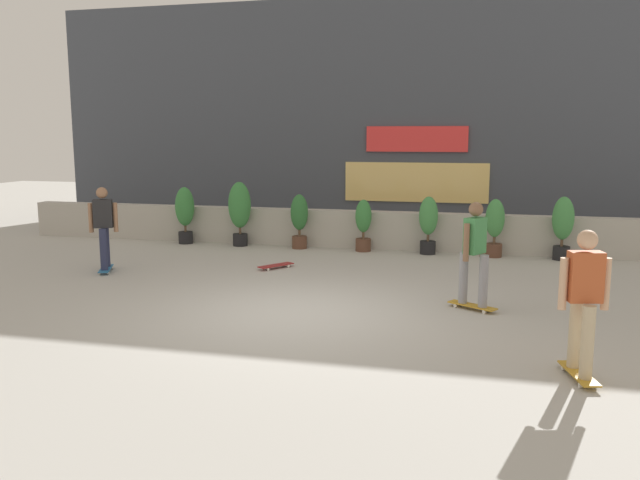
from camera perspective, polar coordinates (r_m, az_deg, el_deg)
name	(u,v)px	position (r m, az deg, el deg)	size (l,w,h in m)	color
ground_plane	(296,312)	(10.13, -2.09, -6.35)	(48.00, 48.00, 0.00)	#B2AFA8
planter_wall	(365,230)	(15.77, 4.00, 0.92)	(18.00, 0.40, 0.90)	#B2ADA3
building_backdrop	(391,116)	(19.56, 6.21, 10.70)	(20.00, 2.08, 6.50)	#424751
potted_plant_0	(185,211)	(16.70, -11.75, 2.48)	(0.48, 0.48, 1.42)	black
potted_plant_1	(240,209)	(16.10, -7.05, 2.75)	(0.55, 0.55, 1.58)	black
potted_plant_2	(299,218)	(15.64, -1.82, 1.90)	(0.42, 0.42, 1.31)	brown
potted_plant_3	(363,224)	(15.30, 3.82, 1.44)	(0.38, 0.38, 1.22)	brown
potted_plant_4	(428,222)	(15.09, 9.47, 1.57)	(0.43, 0.43, 1.33)	black
potted_plant_5	(495,225)	(15.05, 15.06, 1.29)	(0.42, 0.42, 1.31)	brown
potted_plant_6	(563,224)	(15.13, 20.49, 1.33)	(0.46, 0.46, 1.39)	black
skater_by_wall_left	(474,251)	(10.36, 13.36, -0.91)	(0.79, 0.59, 1.70)	#BF8C26
skater_by_wall_right	(104,225)	(13.60, -18.42, 1.23)	(0.52, 0.81, 1.70)	#266699
skater_far_left	(584,298)	(7.76, 22.09, -4.69)	(0.55, 0.82, 1.70)	#BF8C26
skateboard_near_camera	(276,265)	(13.41, -3.89, -2.24)	(0.62, 0.77, 0.08)	maroon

